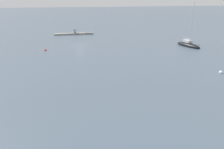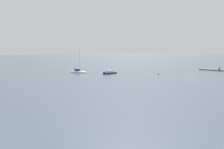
{
  "view_description": "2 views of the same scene",
  "coord_description": "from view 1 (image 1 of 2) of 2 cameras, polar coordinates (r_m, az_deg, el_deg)",
  "views": [
    {
      "loc": [
        6.21,
        67.62,
        13.2
      ],
      "look_at": [
        -1.29,
        35.34,
        2.37
      ],
      "focal_mm": 38.52,
      "sensor_mm": 36.0,
      "label": 1
    },
    {
      "loc": [
        -35.2,
        73.79,
        8.53
      ],
      "look_at": [
        -0.92,
        37.65,
        3.22
      ],
      "focal_mm": 40.38,
      "sensor_mm": 36.0,
      "label": 2
    }
  ],
  "objects": [
    {
      "name": "person_seated_dark_left",
      "position": [
        88.85,
        -8.8,
        9.84
      ],
      "size": [
        0.43,
        0.63,
        0.73
      ],
      "rotation": [
        0.0,
        0.0,
        0.09
      ],
      "color": "#1E2333",
      "rests_on": "seawall_pier"
    },
    {
      "name": "mooring_buoy_near",
      "position": [
        63.67,
        -15.51,
        5.56
      ],
      "size": [
        0.55,
        0.55,
        0.55
      ],
      "color": "red",
      "rests_on": "ground_plane"
    },
    {
      "name": "ground_plane",
      "position": [
        69.18,
        -7.74,
        6.93
      ],
      "size": [
        500.0,
        500.0,
        0.0
      ],
      "primitive_type": "plane",
      "color": "#475666"
    },
    {
      "name": "sailboat_black_outer",
      "position": [
        70.03,
        17.64,
        6.74
      ],
      "size": [
        4.15,
        8.77,
        12.22
      ],
      "rotation": [
        0.0,
        0.0,
        0.21
      ],
      "color": "black",
      "rests_on": "ground_plane"
    },
    {
      "name": "umbrella_open_black",
      "position": [
        88.84,
        -8.84,
        10.41
      ],
      "size": [
        1.42,
        1.42,
        1.3
      ],
      "color": "black",
      "rests_on": "seawall_pier"
    },
    {
      "name": "seawall_pier",
      "position": [
        89.07,
        -9.07,
        9.52
      ],
      "size": [
        13.89,
        1.94,
        0.51
      ],
      "color": "slate",
      "rests_on": "ground_plane"
    },
    {
      "name": "mooring_buoy_mid",
      "position": [
        47.41,
        24.43,
        0.42
      ],
      "size": [
        0.7,
        0.7,
        0.7
      ],
      "color": "white",
      "rests_on": "ground_plane"
    }
  ]
}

